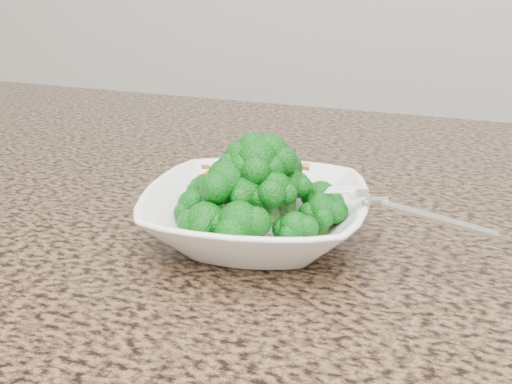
% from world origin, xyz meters
% --- Properties ---
extents(granite_counter, '(1.64, 1.04, 0.03)m').
position_xyz_m(granite_counter, '(0.00, 0.30, 0.89)').
color(granite_counter, brown).
rests_on(granite_counter, cabinet).
extents(bowl, '(0.24, 0.24, 0.05)m').
position_xyz_m(bowl, '(0.04, 0.25, 0.93)').
color(bowl, white).
rests_on(bowl, granite_counter).
extents(broccoli_pile, '(0.18, 0.18, 0.07)m').
position_xyz_m(broccoli_pile, '(0.04, 0.25, 0.98)').
color(broccoli_pile, '#0B630F').
rests_on(broccoli_pile, bowl).
extents(garlic_topping, '(0.11, 0.11, 0.01)m').
position_xyz_m(garlic_topping, '(0.04, 0.25, 1.02)').
color(garlic_topping, '#C68330').
rests_on(garlic_topping, broccoli_pile).
extents(fork, '(0.16, 0.05, 0.01)m').
position_xyz_m(fork, '(0.15, 0.25, 0.96)').
color(fork, silver).
rests_on(fork, bowl).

